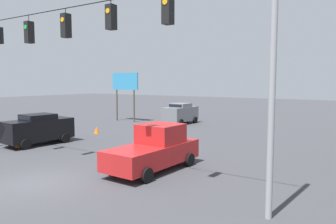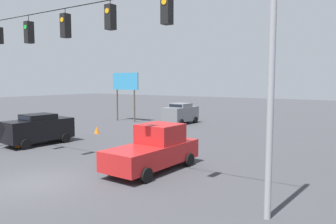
{
  "view_description": "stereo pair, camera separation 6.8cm",
  "coord_description": "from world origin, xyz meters",
  "px_view_note": "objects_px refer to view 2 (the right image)",
  "views": [
    {
      "loc": [
        -11.73,
        7.97,
        4.18
      ],
      "look_at": [
        0.3,
        -10.37,
        2.1
      ],
      "focal_mm": 35.0,
      "sensor_mm": 36.0,
      "label": 1
    },
    {
      "loc": [
        -11.79,
        7.93,
        4.18
      ],
      "look_at": [
        0.3,
        -10.37,
        2.1
      ],
      "focal_mm": 35.0,
      "sensor_mm": 36.0,
      "label": 2
    }
  ],
  "objects_px": {
    "traffic_cone_nearest": "(18,143)",
    "traffic_cone_second": "(60,135)",
    "roadside_billboard": "(125,86)",
    "pickup_truck_red_crossing_near": "(154,149)",
    "sedan_grey_withflow_far": "(181,113)",
    "sedan_black_parked_shoulder": "(39,129)",
    "traffic_cone_third": "(97,130)",
    "overhead_signal_span": "(67,55)"
  },
  "relations": [
    {
      "from": "traffic_cone_nearest",
      "to": "traffic_cone_second",
      "type": "relative_size",
      "value": 1.0
    },
    {
      "from": "sedan_black_parked_shoulder",
      "to": "traffic_cone_third",
      "type": "distance_m",
      "value": 5.4
    },
    {
      "from": "overhead_signal_span",
      "to": "traffic_cone_third",
      "type": "relative_size",
      "value": 32.47
    },
    {
      "from": "pickup_truck_red_crossing_near",
      "to": "roadside_billboard",
      "type": "bearing_deg",
      "value": -45.19
    },
    {
      "from": "traffic_cone_nearest",
      "to": "roadside_billboard",
      "type": "xyz_separation_m",
      "value": [
        3.24,
        -14.06,
        3.38
      ]
    },
    {
      "from": "sedan_black_parked_shoulder",
      "to": "traffic_cone_third",
      "type": "relative_size",
      "value": 7.99
    },
    {
      "from": "traffic_cone_third",
      "to": "traffic_cone_nearest",
      "type": "bearing_deg",
      "value": 89.16
    },
    {
      "from": "sedan_grey_withflow_far",
      "to": "roadside_billboard",
      "type": "height_order",
      "value": "roadside_billboard"
    },
    {
      "from": "sedan_grey_withflow_far",
      "to": "traffic_cone_nearest",
      "type": "bearing_deg",
      "value": 80.25
    },
    {
      "from": "sedan_grey_withflow_far",
      "to": "roadside_billboard",
      "type": "distance_m",
      "value": 6.56
    },
    {
      "from": "traffic_cone_nearest",
      "to": "traffic_cone_second",
      "type": "height_order",
      "value": "same"
    },
    {
      "from": "sedan_grey_withflow_far",
      "to": "traffic_cone_nearest",
      "type": "height_order",
      "value": "sedan_grey_withflow_far"
    },
    {
      "from": "sedan_grey_withflow_far",
      "to": "sedan_black_parked_shoulder",
      "type": "bearing_deg",
      "value": 80.25
    },
    {
      "from": "traffic_cone_nearest",
      "to": "roadside_billboard",
      "type": "height_order",
      "value": "roadside_billboard"
    },
    {
      "from": "pickup_truck_red_crossing_near",
      "to": "traffic_cone_third",
      "type": "distance_m",
      "value": 11.86
    },
    {
      "from": "pickup_truck_red_crossing_near",
      "to": "roadside_billboard",
      "type": "distance_m",
      "value": 19.27
    },
    {
      "from": "sedan_black_parked_shoulder",
      "to": "traffic_cone_third",
      "type": "height_order",
      "value": "sedan_black_parked_shoulder"
    },
    {
      "from": "overhead_signal_span",
      "to": "traffic_cone_second",
      "type": "bearing_deg",
      "value": -35.51
    },
    {
      "from": "overhead_signal_span",
      "to": "pickup_truck_red_crossing_near",
      "type": "height_order",
      "value": "overhead_signal_span"
    },
    {
      "from": "traffic_cone_second",
      "to": "roadside_billboard",
      "type": "height_order",
      "value": "roadside_billboard"
    },
    {
      "from": "sedan_grey_withflow_far",
      "to": "traffic_cone_nearest",
      "type": "xyz_separation_m",
      "value": [
        2.64,
        15.36,
        -0.77
      ]
    },
    {
      "from": "sedan_black_parked_shoulder",
      "to": "pickup_truck_red_crossing_near",
      "type": "distance_m",
      "value": 10.02
    },
    {
      "from": "roadside_billboard",
      "to": "sedan_grey_withflow_far",
      "type": "bearing_deg",
      "value": -167.47
    },
    {
      "from": "sedan_grey_withflow_far",
      "to": "pickup_truck_red_crossing_near",
      "type": "distance_m",
      "value": 16.67
    },
    {
      "from": "traffic_cone_third",
      "to": "traffic_cone_second",
      "type": "bearing_deg",
      "value": 85.49
    },
    {
      "from": "sedan_black_parked_shoulder",
      "to": "roadside_billboard",
      "type": "xyz_separation_m",
      "value": [
        3.47,
        -12.73,
        2.61
      ]
    },
    {
      "from": "roadside_billboard",
      "to": "pickup_truck_red_crossing_near",
      "type": "bearing_deg",
      "value": 134.81
    },
    {
      "from": "pickup_truck_red_crossing_near",
      "to": "roadside_billboard",
      "type": "relative_size",
      "value": 1.03
    },
    {
      "from": "traffic_cone_nearest",
      "to": "traffic_cone_third",
      "type": "relative_size",
      "value": 1.0
    },
    {
      "from": "sedan_grey_withflow_far",
      "to": "traffic_cone_nearest",
      "type": "relative_size",
      "value": 7.06
    },
    {
      "from": "pickup_truck_red_crossing_near",
      "to": "traffic_cone_nearest",
      "type": "relative_size",
      "value": 9.18
    },
    {
      "from": "sedan_black_parked_shoulder",
      "to": "traffic_cone_nearest",
      "type": "bearing_deg",
      "value": 80.26
    },
    {
      "from": "traffic_cone_third",
      "to": "sedan_grey_withflow_far",
      "type": "bearing_deg",
      "value": -106.29
    },
    {
      "from": "overhead_signal_span",
      "to": "sedan_black_parked_shoulder",
      "type": "relative_size",
      "value": 4.07
    },
    {
      "from": "pickup_truck_red_crossing_near",
      "to": "traffic_cone_second",
      "type": "xyz_separation_m",
      "value": [
        10.38,
        -2.79,
        -0.7
      ]
    },
    {
      "from": "traffic_cone_nearest",
      "to": "traffic_cone_third",
      "type": "distance_m",
      "value": 6.67
    },
    {
      "from": "overhead_signal_span",
      "to": "traffic_cone_third",
      "type": "xyz_separation_m",
      "value": [
        7.29,
        -8.75,
        -5.03
      ]
    },
    {
      "from": "traffic_cone_nearest",
      "to": "roadside_billboard",
      "type": "relative_size",
      "value": 0.11
    },
    {
      "from": "sedan_grey_withflow_far",
      "to": "traffic_cone_third",
      "type": "xyz_separation_m",
      "value": [
        2.54,
        8.7,
        -0.77
      ]
    },
    {
      "from": "traffic_cone_second",
      "to": "traffic_cone_third",
      "type": "xyz_separation_m",
      "value": [
        -0.26,
        -3.36,
        0.0
      ]
    },
    {
      "from": "sedan_black_parked_shoulder",
      "to": "roadside_billboard",
      "type": "distance_m",
      "value": 13.45
    },
    {
      "from": "sedan_grey_withflow_far",
      "to": "sedan_black_parked_shoulder",
      "type": "relative_size",
      "value": 0.88
    }
  ]
}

